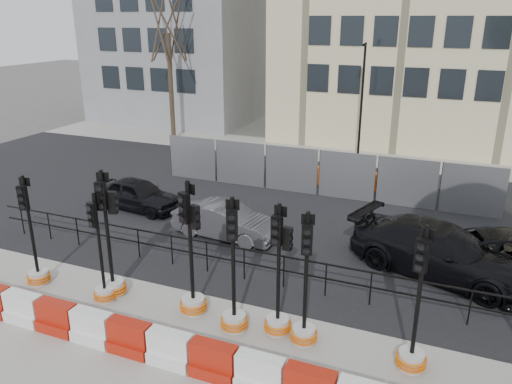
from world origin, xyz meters
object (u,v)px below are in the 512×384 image
at_px(traffic_signal_h, 413,341).
at_px(car_a, 138,194).
at_px(traffic_signal_d, 192,284).
at_px(car_c, 440,251).
at_px(traffic_signal_a, 36,263).

height_order(traffic_signal_h, car_a, traffic_signal_h).
distance_m(traffic_signal_d, car_c, 7.26).
bearing_deg(car_a, traffic_signal_a, -166.09).
xyz_separation_m(traffic_signal_a, car_a, (-0.78, 6.00, -0.05)).
bearing_deg(traffic_signal_h, car_c, 104.75).
xyz_separation_m(traffic_signal_h, car_a, (-10.97, 5.74, -0.08)).
xyz_separation_m(traffic_signal_a, traffic_signal_d, (4.79, 0.37, 0.18)).
height_order(traffic_signal_d, traffic_signal_h, traffic_signal_d).
xyz_separation_m(traffic_signal_a, car_c, (10.47, 4.90, 0.09)).
relative_size(car_a, car_c, 0.67).
relative_size(traffic_signal_a, traffic_signal_h, 0.96).
relative_size(traffic_signal_h, car_c, 0.59).
distance_m(traffic_signal_d, traffic_signal_h, 5.40).
xyz_separation_m(traffic_signal_a, traffic_signal_h, (10.19, 0.26, 0.03)).
bearing_deg(car_c, traffic_signal_d, 146.82).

